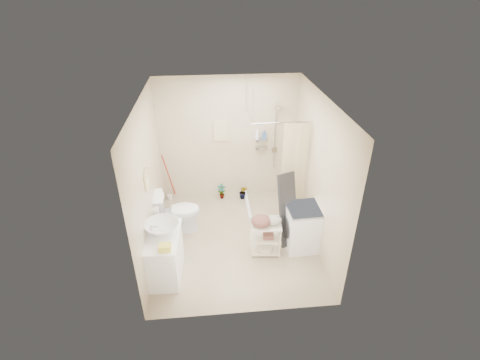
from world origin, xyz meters
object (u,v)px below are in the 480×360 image
(vanity, at_px, (165,255))
(washing_machine, at_px, (302,227))
(laundry_rack, at_px, (266,236))
(toilet, at_px, (177,212))

(vanity, distance_m, washing_machine, 2.35)
(vanity, relative_size, washing_machine, 1.09)
(laundry_rack, bearing_deg, vanity, -162.15)
(toilet, height_order, laundry_rack, toilet)
(vanity, height_order, washing_machine, washing_machine)
(vanity, distance_m, laundry_rack, 1.69)
(vanity, distance_m, toilet, 1.13)
(toilet, relative_size, washing_machine, 1.05)
(vanity, xyz_separation_m, washing_machine, (2.30, 0.47, 0.02))
(toilet, bearing_deg, vanity, 167.96)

